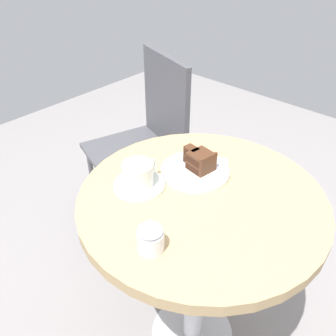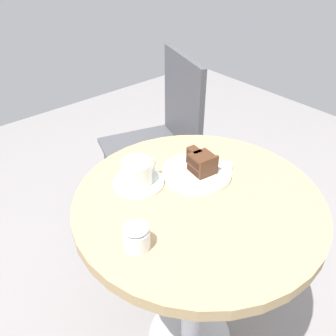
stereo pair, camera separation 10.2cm
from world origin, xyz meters
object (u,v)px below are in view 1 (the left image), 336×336
Objects in this scene: cake_slice at (200,160)px; cafe_chair at (149,135)px; sugar_pot at (150,238)px; teaspoon at (152,187)px; fork at (210,165)px; napkin at (204,167)px; cake_plate at (195,171)px; coffee_cup at (138,173)px; saucer at (139,185)px.

cafe_chair reaches higher than cake_slice.
cafe_chair reaches higher than sugar_pot.
sugar_pot is (-0.59, -0.61, 0.22)m from cafe_chair.
cafe_chair reaches higher than teaspoon.
fork is 0.02m from napkin.
cake_plate is at bearing 117.88° from teaspoon.
sugar_pot reaches higher than cake_plate.
teaspoon is at bearing 166.04° from cake_plate.
teaspoon is 0.58× the size of fork.
sugar_pot is at bearing -127.34° from coffee_cup.
teaspoon is 0.22m from sugar_pot.
teaspoon is at bearing 43.86° from sugar_pot.
cake_slice reaches higher than sugar_pot.
coffee_cup is at bearing -137.28° from fork.
fork reaches higher than napkin.
cake_slice reaches higher than teaspoon.
napkin is at bearing 119.62° from teaspoon.
cake_plate is 1.08× the size of napkin.
coffee_cup is 1.72× the size of sugar_pot.
cake_slice is 0.54× the size of napkin.
cafe_chair is (0.29, 0.50, -0.19)m from cake_plate.
saucer is at bearing -37.95° from coffee_cup.
cafe_chair is (0.25, 0.50, -0.19)m from napkin.
saucer is at bearing 157.87° from napkin.
coffee_cup reaches higher than sugar_pot.
fork is at bearing -25.51° from coffee_cup.
cake_plate is 0.04m from cake_slice.
saucer is 0.19m from cake_slice.
cake_slice is (0.17, -0.08, -0.00)m from coffee_cup.
coffee_cup is 0.57× the size of cake_plate.
napkin is at bearing -22.18° from coffee_cup.
cake_plate is (0.16, -0.08, -0.04)m from coffee_cup.
coffee_cup reaches higher than teaspoon.
coffee_cup is 0.18m from cake_plate.
sugar_pot is (-0.34, -0.11, 0.03)m from napkin.
cake_plate is (0.16, -0.08, 0.00)m from saucer.
saucer is 0.21m from napkin.
saucer is at bearing -124.09° from teaspoon.
fork is at bearing -24.22° from cake_plate.
napkin is (0.19, -0.04, -0.01)m from teaspoon.
coffee_cup is 0.05m from teaspoon.
cake_plate is 1.99× the size of cake_slice.
cafe_chair is 12.82× the size of sugar_pot.
sugar_pot reaches higher than teaspoon.
cake_plate is 0.33m from sugar_pot.
cake_plate is at bearing 160.31° from cake_slice.
cake_plate is (0.15, -0.04, -0.00)m from teaspoon.
cake_slice reaches higher than napkin.
coffee_cup is 0.13× the size of cafe_chair.
sugar_pot is at bearing -162.54° from napkin.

